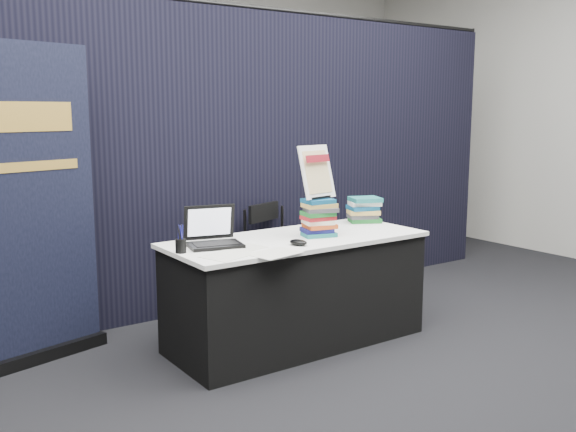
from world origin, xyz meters
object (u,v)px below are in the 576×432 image
at_px(laptop, 212,236).
at_px(book_stack_short, 364,210).
at_px(display_table, 296,290).
at_px(stacking_chair, 274,251).
at_px(book_stack_tall, 319,218).
at_px(info_sign, 317,173).
at_px(pullup_banner, 36,224).

height_order(laptop, book_stack_short, laptop).
bearing_deg(display_table, laptop, 171.81).
bearing_deg(display_table, stacking_chair, 67.51).
height_order(book_stack_tall, book_stack_short, book_stack_tall).
xyz_separation_m(display_table, book_stack_short, (0.77, 0.18, 0.47)).
bearing_deg(laptop, info_sign, 4.86).
bearing_deg(book_stack_tall, display_table, 158.22).
height_order(book_stack_short, pullup_banner, pullup_banner).
xyz_separation_m(pullup_banner, stacking_chair, (1.84, 0.06, -0.42)).
distance_m(book_stack_tall, pullup_banner, 1.84).
bearing_deg(info_sign, stacking_chair, 69.86).
relative_size(book_stack_short, pullup_banner, 0.14).
relative_size(display_table, pullup_banner, 0.89).
distance_m(info_sign, pullup_banner, 1.85).
bearing_deg(display_table, book_stack_short, 13.00).
relative_size(display_table, laptop, 4.75).
xyz_separation_m(display_table, book_stack_tall, (0.15, -0.06, 0.50)).
distance_m(laptop, stacking_chair, 1.18).
xyz_separation_m(display_table, info_sign, (0.15, -0.03, 0.81)).
bearing_deg(info_sign, book_stack_tall, -98.36).
height_order(display_table, book_stack_tall, book_stack_tall).
height_order(display_table, laptop, laptop).
height_order(display_table, pullup_banner, pullup_banner).
xyz_separation_m(info_sign, pullup_banner, (-1.68, 0.71, -0.29)).
relative_size(display_table, book_stack_tall, 6.98).
distance_m(pullup_banner, stacking_chair, 1.89).
bearing_deg(laptop, book_stack_tall, 2.61).
relative_size(info_sign, pullup_banner, 0.19).
distance_m(book_stack_tall, book_stack_short, 0.67).
bearing_deg(book_stack_short, book_stack_tall, -159.17).
xyz_separation_m(info_sign, stacking_chair, (0.16, 0.78, -0.71)).
relative_size(info_sign, stacking_chair, 0.44).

